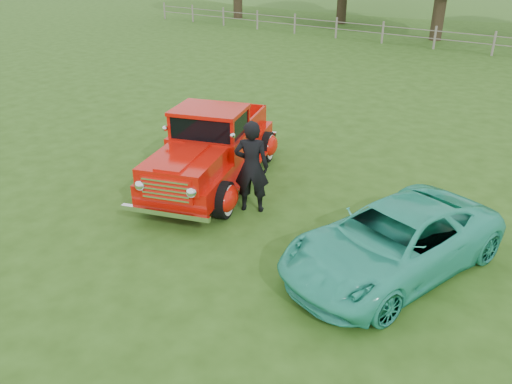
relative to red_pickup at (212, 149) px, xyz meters
The scene contains 5 objects.
ground 2.40m from the red_pickup, 66.25° to the right, with size 140.00×140.00×0.00m, color #294A13.
fence_line 19.95m from the red_pickup, 87.38° to the left, with size 48.00×0.12×1.20m.
red_pickup is the anchor object (origin of this frame).
teal_sedan 4.82m from the red_pickup, ahead, with size 1.88×4.09×1.14m, color #2CB293.
man 1.66m from the red_pickup, 18.88° to the right, with size 0.70×0.46×1.92m, color black.
Camera 1 is at (6.33, -5.64, 4.88)m, focal length 35.00 mm.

